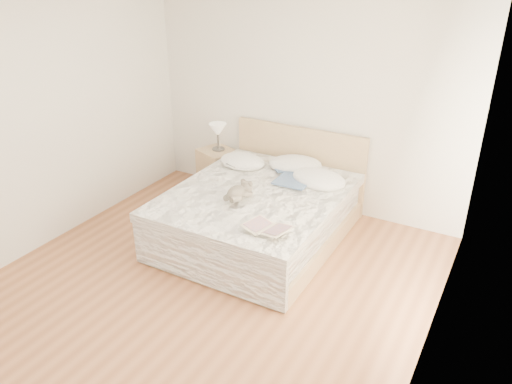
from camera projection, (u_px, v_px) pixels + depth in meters
The scene contains 15 objects.
floor at pixel (200, 293), 4.71m from camera, with size 4.00×4.50×0.00m, color brown.
wall_back at pixel (304, 98), 5.89m from camera, with size 4.00×0.02×2.70m, color silver.
wall_left at pixel (30, 123), 5.00m from camera, with size 0.02×4.50×2.70m, color silver.
wall_right at pixel (442, 216), 3.24m from camera, with size 0.02×4.50×2.70m, color silver.
window at pixel (451, 185), 3.44m from camera, with size 0.02×1.30×1.10m, color white.
bed at pixel (261, 212), 5.51m from camera, with size 1.72×2.14×1.00m.
nightstand at pixel (218, 170), 6.66m from camera, with size 0.45×0.40×0.56m, color tan.
table_lamp at pixel (218, 131), 6.45m from camera, with size 0.26×0.26×0.36m.
pillow_left at pixel (242, 161), 5.98m from camera, with size 0.57×0.40×0.17m, color white.
pillow_middle at pixel (295, 164), 5.89m from camera, with size 0.63×0.44×0.19m, color white.
pillow_right at pixel (319, 179), 5.51m from camera, with size 0.63×0.44×0.19m, color white.
blouse at pixel (297, 178), 5.57m from camera, with size 0.59×0.63×0.02m, color #374F76, non-canonical shape.
photo_book at pixel (241, 166), 5.88m from camera, with size 0.35×0.24×0.03m, color silver.
childrens_book at pixel (267, 228), 4.54m from camera, with size 0.42×0.28×0.03m, color beige.
teddy_bear at pixel (236, 198), 5.06m from camera, with size 0.22×0.31×0.16m, color #5A5147, non-canonical shape.
Camera 1 is at (2.33, -3.09, 2.89)m, focal length 35.00 mm.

